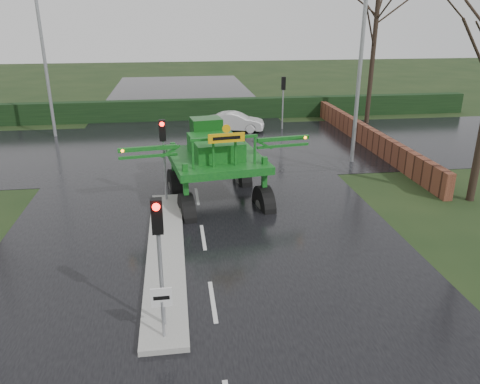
{
  "coord_description": "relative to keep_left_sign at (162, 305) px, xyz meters",
  "views": [
    {
      "loc": [
        -0.78,
        -10.94,
        7.42
      ],
      "look_at": [
        1.2,
        3.13,
        2.0
      ],
      "focal_mm": 35.0,
      "sensor_mm": 36.0,
      "label": 1
    }
  ],
  "objects": [
    {
      "name": "road_main",
      "position": [
        1.3,
        11.5,
        -1.05
      ],
      "size": [
        14.0,
        80.0,
        0.02
      ],
      "primitive_type": "cube",
      "color": "black",
      "rests_on": "ground"
    },
    {
      "name": "traffic_signal_near",
      "position": [
        0.0,
        0.49,
        1.53
      ],
      "size": [
        0.26,
        0.33,
        3.52
      ],
      "color": "gray",
      "rests_on": "ground"
    },
    {
      "name": "keep_left_sign",
      "position": [
        0.0,
        0.0,
        0.0
      ],
      "size": [
        0.5,
        0.07,
        1.35
      ],
      "color": "gray",
      "rests_on": "ground"
    },
    {
      "name": "white_sedan",
      "position": [
        4.52,
        21.32,
        -1.06
      ],
      "size": [
        4.03,
        2.29,
        1.26
      ],
      "primitive_type": "imported",
      "rotation": [
        0.0,
        0.0,
        1.3
      ],
      "color": "silver",
      "rests_on": "ground"
    },
    {
      "name": "median_island",
      "position": [
        0.0,
        4.5,
        -0.97
      ],
      "size": [
        1.2,
        10.0,
        0.16
      ],
      "primitive_type": "cube",
      "color": "gray",
      "rests_on": "ground"
    },
    {
      "name": "ground",
      "position": [
        1.3,
        1.5,
        -1.06
      ],
      "size": [
        140.0,
        140.0,
        0.0
      ],
      "primitive_type": "plane",
      "color": "black",
      "rests_on": "ground"
    },
    {
      "name": "traffic_signal_mid",
      "position": [
        0.0,
        8.99,
        1.53
      ],
      "size": [
        0.26,
        0.33,
        3.52
      ],
      "color": "gray",
      "rests_on": "ground"
    },
    {
      "name": "road_cross",
      "position": [
        1.3,
        17.5,
        -1.05
      ],
      "size": [
        80.0,
        12.0,
        0.02
      ],
      "primitive_type": "cube",
      "color": "black",
      "rests_on": "ground"
    },
    {
      "name": "crop_sprayer",
      "position": [
        0.77,
        7.78,
        1.05
      ],
      "size": [
        7.92,
        5.42,
        4.46
      ],
      "rotation": [
        0.0,
        0.0,
        0.14
      ],
      "color": "black",
      "rests_on": "ground"
    },
    {
      "name": "hedge_row",
      "position": [
        1.3,
        25.5,
        -0.31
      ],
      "size": [
        44.0,
        0.9,
        1.5
      ],
      "primitive_type": "cube",
      "color": "black",
      "rests_on": "ground"
    },
    {
      "name": "tree_right_far",
      "position": [
        14.3,
        22.5,
        5.44
      ],
      "size": [
        7.0,
        7.0,
        12.05
      ],
      "color": "black",
      "rests_on": "ground"
    },
    {
      "name": "street_light_right",
      "position": [
        9.49,
        13.5,
        4.93
      ],
      "size": [
        3.85,
        0.3,
        10.0
      ],
      "color": "gray",
      "rests_on": "ground"
    },
    {
      "name": "street_light_left_far",
      "position": [
        -6.89,
        21.5,
        4.93
      ],
      "size": [
        3.85,
        0.3,
        10.0
      ],
      "color": "gray",
      "rests_on": "ground"
    },
    {
      "name": "brick_wall",
      "position": [
        11.8,
        17.5,
        -0.46
      ],
      "size": [
        0.4,
        20.0,
        1.2
      ],
      "primitive_type": "cube",
      "color": "#592D1E",
      "rests_on": "ground"
    },
    {
      "name": "traffic_signal_far",
      "position": [
        7.8,
        21.51,
        1.53
      ],
      "size": [
        0.26,
        0.33,
        3.52
      ],
      "rotation": [
        0.0,
        0.0,
        3.14
      ],
      "color": "gray",
      "rests_on": "ground"
    }
  ]
}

